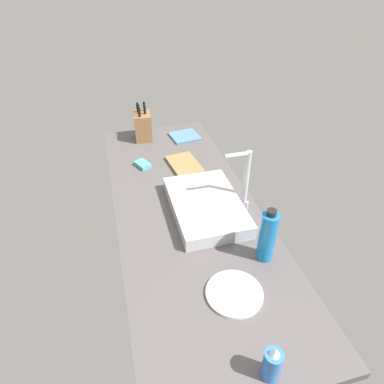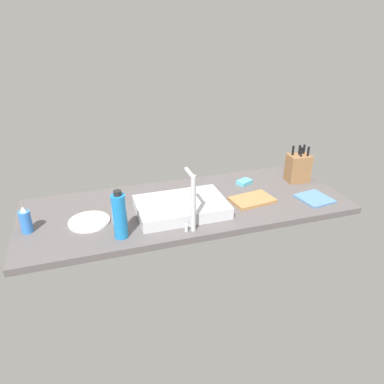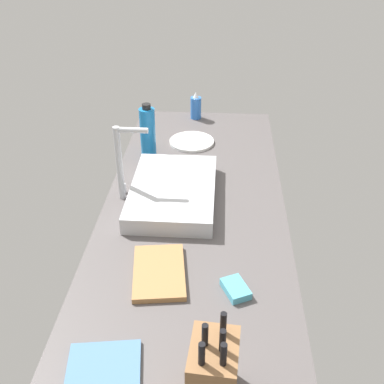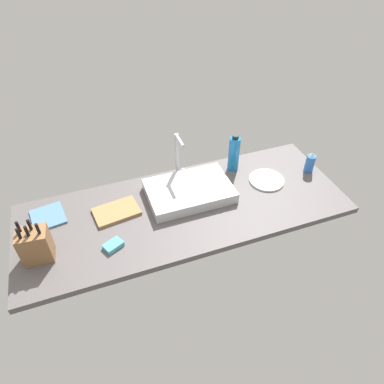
{
  "view_description": "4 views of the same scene",
  "coord_description": "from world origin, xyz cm",
  "px_view_note": "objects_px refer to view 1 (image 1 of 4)",
  "views": [
    {
      "loc": [
        121.34,
        -29.49,
        103.79
      ],
      "look_at": [
        -0.64,
        3.15,
        11.08
      ],
      "focal_mm": 31.39,
      "sensor_mm": 36.0,
      "label": 1
    },
    {
      "loc": [
        51.16,
        169.65,
        97.27
      ],
      "look_at": [
        -2.24,
        1.77,
        11.25
      ],
      "focal_mm": 33.84,
      "sensor_mm": 36.0,
      "label": 2
    },
    {
      "loc": [
        -137.17,
        -8.72,
        98.37
      ],
      "look_at": [
        -0.52,
        0.62,
        10.74
      ],
      "focal_mm": 42.85,
      "sensor_mm": 36.0,
      "label": 3
    },
    {
      "loc": [
        -42.88,
        -130.11,
        136.04
      ],
      "look_at": [
        4.78,
        1.12,
        11.94
      ],
      "focal_mm": 32.68,
      "sensor_mm": 36.0,
      "label": 4
    }
  ],
  "objects_px": {
    "knife_block": "(143,126)",
    "soap_bottle": "(272,364)",
    "dinner_plate": "(234,293)",
    "dish_sponge": "(143,164)",
    "water_bottle": "(267,236)",
    "dish_towel": "(185,136)",
    "sink_basin": "(206,206)",
    "faucet": "(245,176)",
    "cutting_board": "(184,165)"
  },
  "relations": [
    {
      "from": "dinner_plate",
      "to": "dish_sponge",
      "type": "xyz_separation_m",
      "value": [
        -0.94,
        -0.19,
        0.01
      ]
    },
    {
      "from": "dinner_plate",
      "to": "dish_towel",
      "type": "relative_size",
      "value": 1.17
    },
    {
      "from": "water_bottle",
      "to": "dish_towel",
      "type": "xyz_separation_m",
      "value": [
        -1.09,
        -0.05,
        -0.11
      ]
    },
    {
      "from": "cutting_board",
      "to": "dinner_plate",
      "type": "height_order",
      "value": "cutting_board"
    },
    {
      "from": "water_bottle",
      "to": "dish_sponge",
      "type": "xyz_separation_m",
      "value": [
        -0.81,
        -0.37,
        -0.1
      ]
    },
    {
      "from": "water_bottle",
      "to": "faucet",
      "type": "bearing_deg",
      "value": 173.32
    },
    {
      "from": "faucet",
      "to": "dish_sponge",
      "type": "relative_size",
      "value": 3.22
    },
    {
      "from": "soap_bottle",
      "to": "dish_towel",
      "type": "bearing_deg",
      "value": 175.25
    },
    {
      "from": "knife_block",
      "to": "soap_bottle",
      "type": "height_order",
      "value": "knife_block"
    },
    {
      "from": "knife_block",
      "to": "dish_sponge",
      "type": "relative_size",
      "value": 2.54
    },
    {
      "from": "knife_block",
      "to": "dish_sponge",
      "type": "height_order",
      "value": "knife_block"
    },
    {
      "from": "soap_bottle",
      "to": "dinner_plate",
      "type": "bearing_deg",
      "value": 179.76
    },
    {
      "from": "dish_sponge",
      "to": "dish_towel",
      "type": "bearing_deg",
      "value": 132.4
    },
    {
      "from": "faucet",
      "to": "dinner_plate",
      "type": "distance_m",
      "value": 0.55
    },
    {
      "from": "sink_basin",
      "to": "dish_towel",
      "type": "relative_size",
      "value": 2.68
    },
    {
      "from": "water_bottle",
      "to": "dish_sponge",
      "type": "relative_size",
      "value": 2.67
    },
    {
      "from": "faucet",
      "to": "water_bottle",
      "type": "distance_m",
      "value": 0.34
    },
    {
      "from": "faucet",
      "to": "dish_towel",
      "type": "distance_m",
      "value": 0.78
    },
    {
      "from": "sink_basin",
      "to": "knife_block",
      "type": "distance_m",
      "value": 0.83
    },
    {
      "from": "dinner_plate",
      "to": "dish_sponge",
      "type": "distance_m",
      "value": 0.96
    },
    {
      "from": "knife_block",
      "to": "dish_towel",
      "type": "height_order",
      "value": "knife_block"
    },
    {
      "from": "water_bottle",
      "to": "dinner_plate",
      "type": "bearing_deg",
      "value": -52.16
    },
    {
      "from": "sink_basin",
      "to": "soap_bottle",
      "type": "relative_size",
      "value": 3.37
    },
    {
      "from": "knife_block",
      "to": "dinner_plate",
      "type": "xyz_separation_m",
      "value": [
        1.28,
        0.13,
        -0.08
      ]
    },
    {
      "from": "knife_block",
      "to": "dish_towel",
      "type": "xyz_separation_m",
      "value": [
        0.05,
        0.26,
        -0.08
      ]
    },
    {
      "from": "faucet",
      "to": "dinner_plate",
      "type": "bearing_deg",
      "value": -24.59
    },
    {
      "from": "water_bottle",
      "to": "dinner_plate",
      "type": "relative_size",
      "value": 1.17
    },
    {
      "from": "faucet",
      "to": "knife_block",
      "type": "bearing_deg",
      "value": -156.3
    },
    {
      "from": "faucet",
      "to": "dinner_plate",
      "type": "height_order",
      "value": "faucet"
    },
    {
      "from": "cutting_board",
      "to": "dinner_plate",
      "type": "distance_m",
      "value": 0.89
    },
    {
      "from": "knife_block",
      "to": "dish_towel",
      "type": "relative_size",
      "value": 1.31
    },
    {
      "from": "sink_basin",
      "to": "dish_towel",
      "type": "height_order",
      "value": "sink_basin"
    },
    {
      "from": "water_bottle",
      "to": "dinner_plate",
      "type": "distance_m",
      "value": 0.25
    },
    {
      "from": "faucet",
      "to": "soap_bottle",
      "type": "xyz_separation_m",
      "value": [
        0.76,
        -0.22,
        -0.11
      ]
    },
    {
      "from": "soap_bottle",
      "to": "water_bottle",
      "type": "height_order",
      "value": "water_bottle"
    },
    {
      "from": "knife_block",
      "to": "faucet",
      "type": "bearing_deg",
      "value": 28.25
    },
    {
      "from": "cutting_board",
      "to": "dinner_plate",
      "type": "xyz_separation_m",
      "value": [
        0.89,
        -0.04,
        -0.0
      ]
    },
    {
      "from": "dinner_plate",
      "to": "dish_towel",
      "type": "height_order",
      "value": "same"
    },
    {
      "from": "knife_block",
      "to": "soap_bottle",
      "type": "bearing_deg",
      "value": 9.42
    },
    {
      "from": "sink_basin",
      "to": "cutting_board",
      "type": "distance_m",
      "value": 0.41
    },
    {
      "from": "sink_basin",
      "to": "dinner_plate",
      "type": "relative_size",
      "value": 2.28
    },
    {
      "from": "sink_basin",
      "to": "soap_bottle",
      "type": "height_order",
      "value": "soap_bottle"
    },
    {
      "from": "dish_towel",
      "to": "dish_sponge",
      "type": "xyz_separation_m",
      "value": [
        0.29,
        -0.32,
        0.01
      ]
    },
    {
      "from": "sink_basin",
      "to": "dish_sponge",
      "type": "height_order",
      "value": "sink_basin"
    },
    {
      "from": "dinner_plate",
      "to": "cutting_board",
      "type": "bearing_deg",
      "value": 177.6
    },
    {
      "from": "dinner_plate",
      "to": "dish_sponge",
      "type": "height_order",
      "value": "dish_sponge"
    },
    {
      "from": "dish_towel",
      "to": "soap_bottle",
      "type": "bearing_deg",
      "value": -4.75
    },
    {
      "from": "soap_bottle",
      "to": "dinner_plate",
      "type": "height_order",
      "value": "soap_bottle"
    },
    {
      "from": "cutting_board",
      "to": "dish_sponge",
      "type": "relative_size",
      "value": 2.6
    },
    {
      "from": "dinner_plate",
      "to": "dish_sponge",
      "type": "relative_size",
      "value": 2.27
    }
  ]
}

